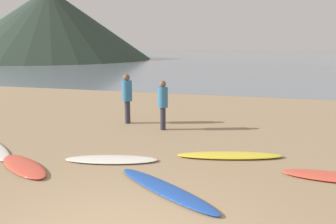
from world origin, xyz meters
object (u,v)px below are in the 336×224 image
object	(u,v)px
surfboard_3	(24,166)
surfboard_7	(331,176)
surfboard_4	(111,159)
person_0	(163,101)
person_1	(127,95)
surfboard_5	(165,189)
surfboard_6	(230,155)

from	to	relation	value
surfboard_3	surfboard_7	size ratio (longest dim) A/B	1.01
surfboard_4	person_0	size ratio (longest dim) A/B	1.38
person_1	surfboard_3	bearing A→B (deg)	161.30
surfboard_7	person_0	world-z (taller)	person_0
surfboard_5	surfboard_6	bearing A→B (deg)	97.08
surfboard_4	surfboard_6	world-z (taller)	surfboard_6
surfboard_6	surfboard_5	bearing A→B (deg)	-129.28
person_0	surfboard_7	bearing A→B (deg)	-46.68
surfboard_5	surfboard_6	distance (m)	2.40
surfboard_3	surfboard_5	world-z (taller)	surfboard_3
surfboard_4	surfboard_5	world-z (taller)	surfboard_5
surfboard_6	person_1	size ratio (longest dim) A/B	1.50
surfboard_6	person_1	bearing A→B (deg)	131.72
surfboard_7	person_1	size ratio (longest dim) A/B	1.13
surfboard_3	surfboard_6	xyz separation A→B (m)	(4.39, 1.90, 0.00)
surfboard_3	person_1	xyz separation A→B (m)	(0.69, 4.42, 0.96)
surfboard_7	person_0	bearing A→B (deg)	149.14
surfboard_3	person_0	xyz separation A→B (m)	(2.11, 3.93, 0.88)
surfboard_5	surfboard_6	size ratio (longest dim) A/B	1.03
surfboard_3	surfboard_4	xyz separation A→B (m)	(1.71, 0.91, -0.01)
surfboard_7	surfboard_5	bearing A→B (deg)	-153.98
surfboard_4	surfboard_7	xyz separation A→B (m)	(4.80, 0.28, 0.00)
surfboard_4	surfboard_5	size ratio (longest dim) A/B	0.83
surfboard_3	person_0	bearing A→B (deg)	92.24
surfboard_5	person_1	world-z (taller)	person_1
surfboard_6	surfboard_7	bearing A→B (deg)	-32.55
surfboard_3	surfboard_5	bearing A→B (deg)	25.74
surfboard_6	person_0	world-z (taller)	person_0
surfboard_5	surfboard_7	xyz separation A→B (m)	(3.14, 1.46, 0.00)
surfboard_5	person_0	world-z (taller)	person_0
person_0	surfboard_3	bearing A→B (deg)	-132.87
surfboard_7	person_0	distance (m)	5.26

